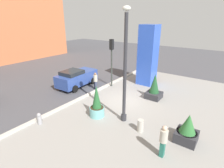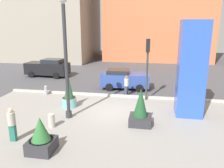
% 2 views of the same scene
% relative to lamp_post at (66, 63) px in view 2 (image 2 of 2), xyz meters
% --- Properties ---
extents(ground_plane, '(60.00, 60.00, 0.00)m').
position_rel_lamp_post_xyz_m(ground_plane, '(2.50, 5.35, -3.29)').
color(ground_plane, '#47474C').
extents(plaza_pavement, '(18.00, 10.00, 0.02)m').
position_rel_lamp_post_xyz_m(plaza_pavement, '(2.50, -0.65, -3.29)').
color(plaza_pavement, gray).
rests_on(plaza_pavement, ground_plane).
extents(curb_strip, '(18.00, 0.24, 0.16)m').
position_rel_lamp_post_xyz_m(curb_strip, '(2.50, 4.47, -3.21)').
color(curb_strip, '#B7B2A8').
rests_on(curb_strip, ground_plane).
extents(lamp_post, '(0.44, 0.44, 6.75)m').
position_rel_lamp_post_xyz_m(lamp_post, '(0.00, 0.00, 0.00)').
color(lamp_post, '#2D2D33').
rests_on(lamp_post, ground_plane).
extents(art_pillar_blue, '(1.52, 1.52, 5.63)m').
position_rel_lamp_post_xyz_m(art_pillar_blue, '(7.02, 1.76, -0.48)').
color(art_pillar_blue, blue).
rests_on(art_pillar_blue, ground_plane).
extents(potted_plant_by_pillar, '(1.09, 1.09, 1.60)m').
position_rel_lamp_post_xyz_m(potted_plant_by_pillar, '(0.19, -3.77, -2.60)').
color(potted_plant_by_pillar, '#2D2D33').
rests_on(potted_plant_by_pillar, ground_plane).
extents(potted_plant_near_left, '(0.97, 0.97, 2.19)m').
position_rel_lamp_post_xyz_m(potted_plant_near_left, '(-0.60, 1.71, -2.45)').
color(potted_plant_near_left, '#6BB2B2').
rests_on(potted_plant_near_left, ground_plane).
extents(potted_plant_mid_plaza, '(1.19, 1.19, 2.07)m').
position_rel_lamp_post_xyz_m(potted_plant_mid_plaza, '(4.22, -0.23, -2.45)').
color(potted_plant_mid_plaza, '#2D2D33').
rests_on(potted_plant_mid_plaza, ground_plane).
extents(fire_hydrant, '(0.36, 0.26, 0.75)m').
position_rel_lamp_post_xyz_m(fire_hydrant, '(-3.37, 4.00, -2.92)').
color(fire_hydrant, '#99999E').
rests_on(fire_hydrant, ground_plane).
extents(concrete_bollard, '(0.36, 0.36, 0.75)m').
position_rel_lamp_post_xyz_m(concrete_bollard, '(-0.44, -1.40, -2.92)').
color(concrete_bollard, '#B2ADA3').
rests_on(concrete_bollard, ground_plane).
extents(traffic_light_far_side, '(0.28, 0.42, 4.41)m').
position_rel_lamp_post_xyz_m(traffic_light_far_side, '(4.41, 4.12, -0.31)').
color(traffic_light_far_side, '#333833').
rests_on(traffic_light_far_side, ground_plane).
extents(car_curb_west, '(4.58, 2.17, 1.88)m').
position_rel_lamp_post_xyz_m(car_curb_west, '(-6.06, 10.12, -2.34)').
color(car_curb_west, black).
rests_on(car_curb_west, ground_plane).
extents(car_curb_east, '(4.13, 2.13, 1.67)m').
position_rel_lamp_post_xyz_m(car_curb_east, '(2.48, 6.82, -2.43)').
color(car_curb_east, '#2D4793').
rests_on(car_curb_east, ground_plane).
extents(pedestrian_by_curb, '(0.37, 0.37, 1.67)m').
position_rel_lamp_post_xyz_m(pedestrian_by_curb, '(-1.59, -3.12, -2.36)').
color(pedestrian_by_curb, '#236656').
rests_on(pedestrian_by_curb, ground_plane).
extents(pedestrian_on_sidewalk, '(0.48, 0.48, 1.60)m').
position_rel_lamp_post_xyz_m(pedestrian_on_sidewalk, '(2.88, 4.82, -2.40)').
color(pedestrian_on_sidewalk, '#33384C').
rests_on(pedestrian_on_sidewalk, ground_plane).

